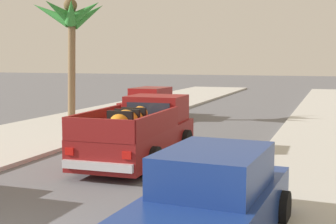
{
  "coord_description": "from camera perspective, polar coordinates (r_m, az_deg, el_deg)",
  "views": [
    {
      "loc": [
        5.16,
        -4.55,
        2.96
      ],
      "look_at": [
        -0.05,
        10.12,
        1.2
      ],
      "focal_mm": 50.56,
      "sensor_mm": 36.0,
      "label": 1
    }
  ],
  "objects": [
    {
      "name": "sidewalk_left",
      "position": [
        20.02,
        -13.66,
        -2.06
      ],
      "size": [
        5.32,
        60.0,
        0.12
      ],
      "primitive_type": "cube",
      "color": "beige",
      "rests_on": "ground"
    },
    {
      "name": "curb_left",
      "position": [
        19.37,
        -10.53,
        -2.3
      ],
      "size": [
        0.16,
        60.0,
        0.1
      ],
      "primitive_type": "cube",
      "color": "silver",
      "rests_on": "ground"
    },
    {
      "name": "car_left_near",
      "position": [
        7.66,
        5.41,
        -10.63
      ],
      "size": [
        2.2,
        4.33,
        1.54
      ],
      "color": "navy",
      "rests_on": "ground"
    },
    {
      "name": "curb_right",
      "position": [
        16.82,
        16.96,
        -3.8
      ],
      "size": [
        0.16,
        60.0,
        0.1
      ],
      "primitive_type": "cube",
      "color": "silver",
      "rests_on": "ground"
    },
    {
      "name": "pickup_truck",
      "position": [
        13.75,
        -3.37,
        -2.54
      ],
      "size": [
        2.31,
        5.25,
        1.8
      ],
      "color": "maroon",
      "rests_on": "ground"
    },
    {
      "name": "palm_tree_right_mid",
      "position": [
        23.56,
        -11.64,
        10.78
      ],
      "size": [
        3.76,
        3.12,
        5.87
      ],
      "color": "brown",
      "rests_on": "ground"
    },
    {
      "name": "car_left_mid",
      "position": [
        23.58,
        -2.02,
        0.98
      ],
      "size": [
        2.11,
        4.3,
        1.54
      ],
      "color": "maroon",
      "rests_on": "ground"
    }
  ]
}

